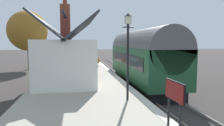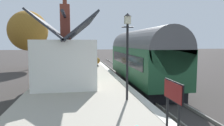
{
  "view_description": "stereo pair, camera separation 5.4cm",
  "coord_description": "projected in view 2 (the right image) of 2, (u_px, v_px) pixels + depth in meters",
  "views": [
    {
      "loc": [
        -13.22,
        4.06,
        3.41
      ],
      "look_at": [
        1.24,
        1.5,
        1.89
      ],
      "focal_mm": 32.97,
      "sensor_mm": 36.0,
      "label": 1
    },
    {
      "loc": [
        -13.23,
        4.01,
        3.41
      ],
      "look_at": [
        1.24,
        1.5,
        1.89
      ],
      "focal_mm": 32.97,
      "sensor_mm": 36.0,
      "label": 2
    }
  ],
  "objects": [
    {
      "name": "platform",
      "position": [
        80.0,
        88.0,
        13.31
      ],
      "size": [
        32.0,
        5.59,
        0.89
      ],
      "primitive_type": "cube",
      "color": "#A39B8C",
      "rests_on": "ground"
    },
    {
      "name": "train",
      "position": [
        142.0,
        58.0,
        15.6
      ],
      "size": [
        10.42,
        2.73,
        4.32
      ],
      "color": "black",
      "rests_on": "ground"
    },
    {
      "name": "station_sign_board",
      "position": [
        173.0,
        97.0,
        4.99
      ],
      "size": [
        0.96,
        0.06,
        1.57
      ],
      "color": "black",
      "rests_on": "platform"
    },
    {
      "name": "tree_distant",
      "position": [
        28.0,
        31.0,
        24.85
      ],
      "size": [
        4.95,
        4.66,
        7.13
      ],
      "color": "#4C3828",
      "rests_on": "ground"
    },
    {
      "name": "planter_edge_near",
      "position": [
        80.0,
        63.0,
        20.55
      ],
      "size": [
        0.55,
        0.55,
        0.88
      ],
      "color": "teal",
      "rests_on": "platform"
    },
    {
      "name": "planter_bench_left",
      "position": [
        97.0,
        61.0,
        21.1
      ],
      "size": [
        0.67,
        0.67,
        0.96
      ],
      "color": "black",
      "rests_on": "platform"
    },
    {
      "name": "lamp_post_platform",
      "position": [
        127.0,
        40.0,
        8.69
      ],
      "size": [
        0.32,
        0.5,
        3.71
      ],
      "color": "black",
      "rests_on": "platform"
    },
    {
      "name": "bench_mid_platform",
      "position": [
        88.0,
        62.0,
        21.02
      ],
      "size": [
        1.42,
        0.49,
        0.88
      ],
      "color": "teal",
      "rests_on": "platform"
    },
    {
      "name": "platform_edge_coping",
      "position": [
        120.0,
        80.0,
        13.71
      ],
      "size": [
        32.0,
        0.36,
        0.02
      ],
      "primitive_type": "cube",
      "color": "beige",
      "rests_on": "platform"
    },
    {
      "name": "rail_near",
      "position": [
        159.0,
        90.0,
        14.27
      ],
      "size": [
        52.0,
        0.08,
        0.14
      ],
      "primitive_type": "cube",
      "color": "gray",
      "rests_on": "ground"
    },
    {
      "name": "station_building",
      "position": [
        67.0,
        58.0,
        13.72
      ],
      "size": [
        7.98,
        3.55,
        5.03
      ],
      "color": "white",
      "rests_on": "platform"
    },
    {
      "name": "ground_plane",
      "position": [
        137.0,
        92.0,
        14.0
      ],
      "size": [
        160.0,
        160.0,
        0.0
      ],
      "primitive_type": "plane",
      "color": "#383330"
    },
    {
      "name": "rail_far",
      "position": [
        139.0,
        91.0,
        14.02
      ],
      "size": [
        52.0,
        0.08,
        0.14
      ],
      "primitive_type": "cube",
      "color": "gray",
      "rests_on": "ground"
    },
    {
      "name": "planter_bench_right",
      "position": [
        64.0,
        63.0,
        19.62
      ],
      "size": [
        0.64,
        0.64,
        0.83
      ],
      "color": "teal",
      "rests_on": "platform"
    }
  ]
}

